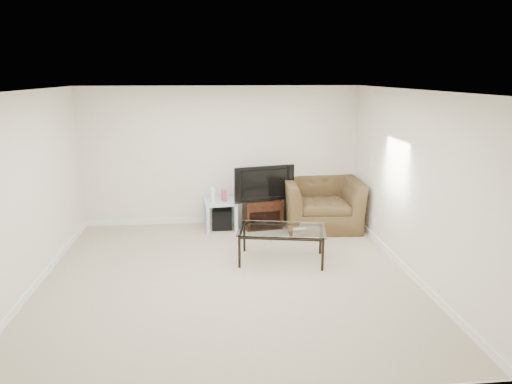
{
  "coord_description": "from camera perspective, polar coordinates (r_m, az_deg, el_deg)",
  "views": [
    {
      "loc": [
        -0.19,
        -5.69,
        2.69
      ],
      "look_at": [
        0.5,
        1.2,
        0.9
      ],
      "focal_mm": 32.0,
      "sensor_mm": 36.0,
      "label": 1
    }
  ],
  "objects": [
    {
      "name": "remote",
      "position": [
        6.69,
        5.5,
        -4.62
      ],
      "size": [
        0.2,
        0.06,
        0.02
      ],
      "primitive_type": "cube",
      "rotation": [
        0.0,
        0.0,
        0.03
      ],
      "color": "#B2B2B7",
      "rests_on": "coffee_table"
    },
    {
      "name": "wall_right",
      "position": [
        6.46,
        19.07,
        0.8
      ],
      "size": [
        0.02,
        5.0,
        2.5
      ],
      "primitive_type": "cube",
      "color": "silver",
      "rests_on": "ground"
    },
    {
      "name": "plate_right_switch",
      "position": [
        7.9,
        14.22,
        3.54
      ],
      "size": [
        0.02,
        0.09,
        0.13
      ],
      "primitive_type": "cube",
      "color": "white",
      "rests_on": "wall_right"
    },
    {
      "name": "subwoofer",
      "position": [
        8.22,
        -4.27,
        -3.3
      ],
      "size": [
        0.36,
        0.36,
        0.35
      ],
      "primitive_type": "cube",
      "rotation": [
        0.0,
        0.0,
        -0.03
      ],
      "color": "black",
      "rests_on": "floor"
    },
    {
      "name": "television",
      "position": [
        8.03,
        0.81,
        1.22
      ],
      "size": [
        1.03,
        0.42,
        0.63
      ],
      "primitive_type": "imported",
      "rotation": [
        0.0,
        0.0,
        0.22
      ],
      "color": "black",
      "rests_on": "tv_stand"
    },
    {
      "name": "floor",
      "position": [
        6.3,
        -3.5,
        -10.82
      ],
      "size": [
        5.0,
        5.0,
        0.0
      ],
      "primitive_type": "plane",
      "color": "tan",
      "rests_on": "ground"
    },
    {
      "name": "ceiling",
      "position": [
        5.7,
        -3.89,
        12.55
      ],
      "size": [
        5.0,
        5.0,
        0.0
      ],
      "primitive_type": "plane",
      "color": "white",
      "rests_on": "ground"
    },
    {
      "name": "wall_left",
      "position": [
        6.31,
        -27.01,
        -0.32
      ],
      "size": [
        0.02,
        5.0,
        2.5
      ],
      "primitive_type": "cube",
      "color": "silver",
      "rests_on": "ground"
    },
    {
      "name": "tv_stand",
      "position": [
        8.21,
        0.75,
        -2.68
      ],
      "size": [
        0.69,
        0.53,
        0.53
      ],
      "primitive_type": null,
      "rotation": [
        0.0,
        0.0,
        0.14
      ],
      "color": "black",
      "rests_on": "floor"
    },
    {
      "name": "game_console",
      "position": [
        8.03,
        -5.44,
        -0.35
      ],
      "size": [
        0.07,
        0.18,
        0.24
      ],
      "primitive_type": "cube",
      "rotation": [
        0.0,
        0.0,
        0.09
      ],
      "color": "white",
      "rests_on": "side_table"
    },
    {
      "name": "side_table",
      "position": [
        8.17,
        -4.49,
        -2.85
      ],
      "size": [
        0.6,
        0.6,
        0.52
      ],
      "primitive_type": null,
      "rotation": [
        0.0,
        0.0,
        0.1
      ],
      "color": "silver",
      "rests_on": "floor"
    },
    {
      "name": "recliner",
      "position": [
        8.26,
        8.23,
        -0.39
      ],
      "size": [
        1.4,
        0.96,
        1.18
      ],
      "primitive_type": "imported",
      "rotation": [
        0.0,
        0.0,
        -0.06
      ],
      "color": "#4C3A1D",
      "rests_on": "floor"
    },
    {
      "name": "dvd_player",
      "position": [
        8.13,
        0.82,
        -1.56
      ],
      "size": [
        0.36,
        0.28,
        0.05
      ],
      "primitive_type": "cube",
      "rotation": [
        0.0,
        0.0,
        0.14
      ],
      "color": "black",
      "rests_on": "tv_stand"
    },
    {
      "name": "wall_back",
      "position": [
        8.32,
        -4.34,
        4.48
      ],
      "size": [
        5.0,
        0.02,
        2.5
      ],
      "primitive_type": "cube",
      "color": "silver",
      "rests_on": "ground"
    },
    {
      "name": "game_case",
      "position": [
        8.06,
        -4.06,
        -0.39
      ],
      "size": [
        0.09,
        0.16,
        0.21
      ],
      "primitive_type": "cube",
      "rotation": [
        0.0,
        0.0,
        0.25
      ],
      "color": "#CC4C4C",
      "rests_on": "side_table"
    },
    {
      "name": "coffee_table",
      "position": [
        6.79,
        3.21,
        -6.6
      ],
      "size": [
        1.38,
        0.94,
        0.5
      ],
      "primitive_type": null,
      "rotation": [
        0.0,
        0.0,
        -0.19
      ],
      "color": "black",
      "rests_on": "floor"
    },
    {
      "name": "plate_right_outlet",
      "position": [
        7.86,
        14.53,
        -3.69
      ],
      "size": [
        0.02,
        0.08,
        0.12
      ],
      "primitive_type": "cube",
      "color": "white",
      "rests_on": "wall_right"
    },
    {
      "name": "plate_back",
      "position": [
        8.39,
        -13.96,
        4.18
      ],
      "size": [
        0.12,
        0.02,
        0.12
      ],
      "primitive_type": "cube",
      "color": "white",
      "rests_on": "wall_back"
    }
  ]
}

